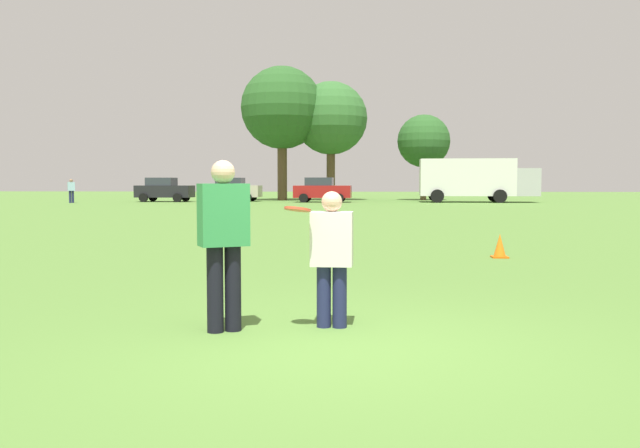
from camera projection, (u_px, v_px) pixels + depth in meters
ground_plane at (343, 346)px, 6.14m from camera, size 189.59×189.59×0.00m
player_thrower at (224, 235)px, 6.69m from camera, size 0.55×0.46×1.73m
player_defender at (332, 252)px, 6.89m from camera, size 0.44×0.27×1.42m
frisbee at (297, 209)px, 6.64m from camera, size 0.27×0.27×0.09m
traffic_cone at (500, 246)px, 13.27m from camera, size 0.32×0.32×0.48m
parked_car_near_left at (164, 189)px, 50.35m from camera, size 4.27×2.35×1.82m
parked_car_mid_left at (233, 189)px, 51.56m from camera, size 4.27×2.35×1.82m
parked_car_center at (322, 190)px, 49.12m from camera, size 4.27×2.35×1.82m
box_truck at (475, 178)px, 48.81m from camera, size 8.59×3.24×3.18m
bystander_sideline_watcher at (71, 189)px, 47.41m from camera, size 0.54×0.48×1.71m
tree_west_oak at (282, 108)px, 53.55m from camera, size 6.64×6.64×10.79m
tree_west_maple at (331, 119)px, 54.22m from camera, size 5.95×5.95×9.67m
tree_center_elm at (424, 141)px, 54.13m from camera, size 4.29×4.29×6.97m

